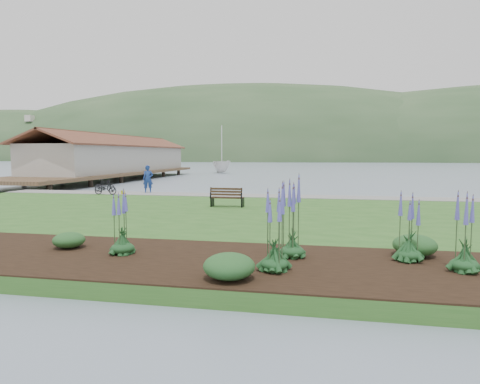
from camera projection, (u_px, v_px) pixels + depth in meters
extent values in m
plane|color=gray|center=(223.00, 218.00, 20.68)|extent=(600.00, 600.00, 0.00)
cube|color=#2C5D20|center=(212.00, 220.00, 18.71)|extent=(34.00, 20.00, 0.40)
cube|color=gray|center=(248.00, 195.00, 27.38)|extent=(34.00, 2.20, 0.03)
cube|color=black|center=(246.00, 262.00, 10.49)|extent=(24.00, 4.40, 0.04)
cube|color=#4C3826|center=(109.00, 173.00, 49.95)|extent=(8.00, 36.00, 0.30)
cube|color=#B2ADA3|center=(117.00, 159.00, 51.75)|extent=(6.40, 28.00, 3.00)
cube|color=black|center=(227.00, 198.00, 21.69)|extent=(1.64, 0.59, 0.05)
cube|color=black|center=(226.00, 192.00, 21.36)|extent=(1.64, 0.18, 0.51)
cube|color=black|center=(212.00, 202.00, 21.88)|extent=(0.07, 0.56, 0.45)
cube|color=black|center=(243.00, 203.00, 21.54)|extent=(0.07, 0.56, 0.45)
imported|color=navy|center=(148.00, 177.00, 29.28)|extent=(0.96, 0.83, 2.23)
imported|color=black|center=(105.00, 188.00, 28.08)|extent=(0.69, 1.66, 0.85)
imported|color=black|center=(105.00, 186.00, 29.65)|extent=(0.45, 1.52, 0.91)
imported|color=silver|center=(222.00, 173.00, 68.42)|extent=(12.78, 12.83, 24.19)
cube|color=gold|center=(123.00, 192.00, 28.19)|extent=(0.17, 0.26, 0.27)
ellipsoid|color=#163D1D|center=(274.00, 264.00, 9.62)|extent=(0.62, 0.62, 0.31)
cone|color=#4747A5|center=(275.00, 217.00, 9.53)|extent=(0.40, 0.40, 1.86)
ellipsoid|color=#163D1D|center=(292.00, 251.00, 10.89)|extent=(0.62, 0.62, 0.31)
cone|color=#4747A5|center=(293.00, 205.00, 10.78)|extent=(0.40, 0.40, 2.06)
ellipsoid|color=#163D1D|center=(464.00, 265.00, 9.57)|extent=(0.62, 0.62, 0.31)
cone|color=#4747A5|center=(466.00, 224.00, 9.49)|extent=(0.32, 0.32, 1.54)
ellipsoid|color=#163D1D|center=(123.00, 248.00, 11.26)|extent=(0.62, 0.62, 0.31)
cone|color=#4747A5|center=(122.00, 211.00, 11.17)|extent=(0.36, 0.36, 1.67)
ellipsoid|color=#163D1D|center=(409.00, 255.00, 10.53)|extent=(0.62, 0.62, 0.31)
cone|color=#4747A5|center=(410.00, 217.00, 10.45)|extent=(0.36, 0.36, 1.54)
ellipsoid|color=#1E4C21|center=(69.00, 240.00, 11.98)|extent=(0.88, 0.88, 0.44)
ellipsoid|color=#1E4C21|center=(229.00, 266.00, 8.98)|extent=(1.10, 1.10, 0.55)
ellipsoid|color=#1E4C21|center=(415.00, 245.00, 11.04)|extent=(1.11, 1.11, 0.55)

